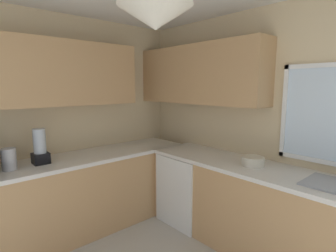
{
  "coord_description": "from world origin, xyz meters",
  "views": [
    {
      "loc": [
        1.24,
        -1.01,
        1.67
      ],
      "look_at": [
        -0.66,
        0.69,
        1.28
      ],
      "focal_mm": 28.34,
      "sensor_mm": 36.0,
      "label": 1
    }
  ],
  "objects_px": {
    "kettle": "(9,159)",
    "blender_appliance": "(40,148)",
    "dishwasher": "(190,187)",
    "bowl": "(253,161)"
  },
  "relations": [
    {
      "from": "kettle",
      "to": "blender_appliance",
      "type": "xyz_separation_m",
      "value": [
        -0.02,
        0.29,
        0.06
      ]
    },
    {
      "from": "dishwasher",
      "to": "blender_appliance",
      "type": "bearing_deg",
      "value": -113.49
    },
    {
      "from": "bowl",
      "to": "blender_appliance",
      "type": "xyz_separation_m",
      "value": [
        -1.48,
        -1.55,
        0.12
      ]
    },
    {
      "from": "blender_appliance",
      "to": "bowl",
      "type": "bearing_deg",
      "value": 46.36
    },
    {
      "from": "dishwasher",
      "to": "kettle",
      "type": "height_order",
      "value": "kettle"
    },
    {
      "from": "dishwasher",
      "to": "blender_appliance",
      "type": "height_order",
      "value": "blender_appliance"
    },
    {
      "from": "bowl",
      "to": "kettle",
      "type": "bearing_deg",
      "value": -128.46
    },
    {
      "from": "dishwasher",
      "to": "bowl",
      "type": "bearing_deg",
      "value": 2.1
    },
    {
      "from": "kettle",
      "to": "blender_appliance",
      "type": "height_order",
      "value": "blender_appliance"
    },
    {
      "from": "bowl",
      "to": "blender_appliance",
      "type": "bearing_deg",
      "value": -133.64
    }
  ]
}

